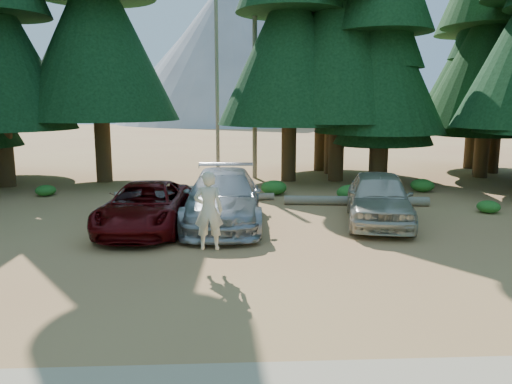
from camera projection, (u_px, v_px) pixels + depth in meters
ground at (250, 265)px, 12.49m from camera, size 160.00×160.00×0.00m
forest_belt_north at (240, 177)px, 27.23m from camera, size 36.00×7.00×22.00m
snag_front at (255, 63)px, 25.71m from camera, size 0.24×0.24×12.00m
snag_back at (217, 84)px, 27.26m from camera, size 0.20×0.20×10.00m
mountain_peak at (220, 56)px, 96.81m from camera, size 48.00×50.00×28.00m
red_pickup at (146, 206)px, 15.90m from camera, size 2.73×5.46×1.49m
silver_minivan_center at (223, 198)px, 16.59m from camera, size 2.64×6.18×1.77m
silver_minivan_right at (379, 198)px, 16.71m from camera, size 3.07×5.41×1.74m
frisbee_player at (209, 210)px, 11.94m from camera, size 0.71×0.48×1.92m
log_left at (169, 191)px, 21.85m from camera, size 4.41×2.28×0.34m
log_mid at (231, 197)px, 20.59m from camera, size 3.55×0.54×0.29m
log_right at (356, 201)px, 19.68m from camera, size 5.67×0.98×0.36m
shrub_far_left at (46, 190)px, 21.65m from camera, size 0.87×0.87×0.48m
shrub_left at (148, 203)px, 19.09m from camera, size 0.84×0.84×0.46m
shrub_center_left at (178, 193)px, 20.95m from camera, size 0.94×0.94×0.52m
shrub_center_right at (274, 188)px, 21.95m from camera, size 1.14×1.14×0.62m
shrub_right at (352, 193)px, 20.48m from camera, size 1.24×1.24×0.68m
shrub_far_right at (422, 185)px, 22.66m from camera, size 1.06×1.06×0.58m
shrub_edge_east at (489, 207)px, 18.35m from camera, size 0.83×0.83×0.45m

